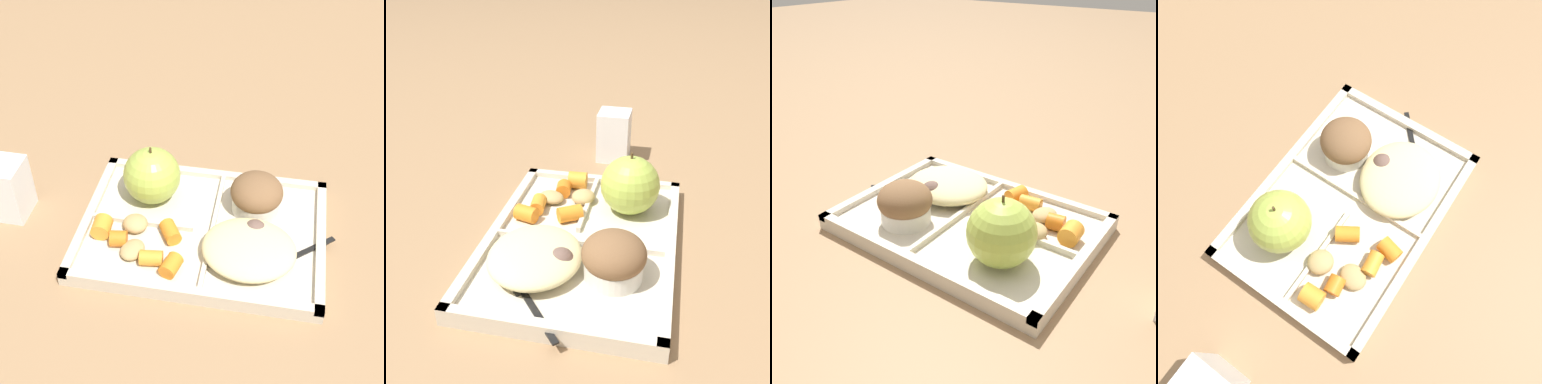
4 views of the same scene
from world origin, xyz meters
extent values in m
plane|color=#997551|center=(0.00, 0.00, 0.00)|extent=(6.00, 6.00, 0.00)
cube|color=beige|center=(0.00, 0.00, 0.01)|extent=(0.36, 0.26, 0.02)
cube|color=beige|center=(0.00, -0.12, 0.02)|extent=(0.36, 0.01, 0.01)
cube|color=beige|center=(0.00, 0.12, 0.02)|extent=(0.36, 0.01, 0.01)
cube|color=beige|center=(-0.17, 0.00, 0.02)|extent=(0.01, 0.26, 0.01)
cube|color=beige|center=(0.17, 0.00, 0.02)|extent=(0.01, 0.26, 0.01)
cube|color=beige|center=(0.02, 0.00, 0.02)|extent=(0.01, 0.23, 0.01)
cube|color=beige|center=(-0.09, -0.01, 0.02)|extent=(0.15, 0.01, 0.01)
sphere|color=#A8C14C|center=(-0.09, 0.05, 0.06)|extent=(0.09, 0.09, 0.09)
cylinder|color=#4C381E|center=(-0.09, 0.05, 0.10)|extent=(0.00, 0.00, 0.01)
cylinder|color=silver|center=(0.07, 0.05, 0.03)|extent=(0.07, 0.07, 0.02)
ellipsoid|color=brown|center=(0.07, 0.05, 0.05)|extent=(0.08, 0.08, 0.05)
cylinder|color=orange|center=(-0.11, -0.05, 0.03)|extent=(0.03, 0.03, 0.02)
cylinder|color=orange|center=(-0.04, -0.03, 0.03)|extent=(0.04, 0.04, 0.02)
cylinder|color=orange|center=(-0.06, -0.08, 0.03)|extent=(0.03, 0.03, 0.02)
cylinder|color=orange|center=(-0.03, -0.09, 0.03)|extent=(0.03, 0.04, 0.02)
cylinder|color=orange|center=(-0.14, -0.04, 0.03)|extent=(0.03, 0.03, 0.03)
ellipsoid|color=tan|center=(-0.09, -0.07, 0.02)|extent=(0.04, 0.05, 0.02)
ellipsoid|color=tan|center=(-0.10, -0.02, 0.03)|extent=(0.05, 0.05, 0.02)
ellipsoid|color=beige|center=(0.07, -0.04, 0.03)|extent=(0.13, 0.12, 0.03)
sphere|color=brown|center=(0.07, -0.05, 0.03)|extent=(0.03, 0.03, 0.03)
sphere|color=brown|center=(0.08, -0.01, 0.03)|extent=(0.04, 0.04, 0.04)
cube|color=black|center=(0.16, -0.01, 0.02)|extent=(0.07, 0.06, 0.00)
cube|color=black|center=(0.11, -0.05, 0.02)|extent=(0.04, 0.04, 0.00)
cylinder|color=black|center=(0.09, -0.06, 0.02)|extent=(0.02, 0.02, 0.00)
cylinder|color=black|center=(0.09, -0.07, 0.02)|extent=(0.02, 0.02, 0.00)
cylinder|color=black|center=(0.10, -0.08, 0.02)|extent=(0.02, 0.02, 0.00)
camera|label=1|loc=(0.09, -0.58, 0.61)|focal=52.95mm
camera|label=2|loc=(0.52, 0.11, 0.39)|focal=43.79mm
camera|label=3|loc=(-0.30, 0.43, 0.35)|focal=39.94mm
camera|label=4|loc=(-0.18, -0.12, 0.57)|focal=36.84mm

